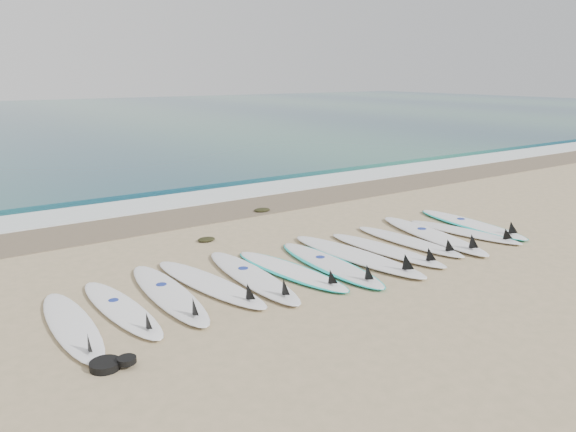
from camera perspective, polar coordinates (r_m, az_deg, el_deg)
ground at (r=9.12m, az=3.42°, el=-4.85°), size 120.00×120.00×0.00m
ocean at (r=39.73m, az=-27.25°, el=8.55°), size 120.00×55.00×0.03m
wet_sand_band at (r=12.47m, az=-8.28°, el=0.34°), size 120.00×1.80×0.01m
foam_band at (r=13.70m, az=-10.91°, el=1.57°), size 120.00×1.40×0.04m
wave_crest at (r=15.05m, az=-13.26°, el=2.71°), size 120.00×1.00×0.10m
surfboard_0 at (r=7.33m, az=-21.03°, el=-10.39°), size 0.56×2.37×0.30m
surfboard_1 at (r=7.62m, az=-16.48°, el=-9.05°), size 0.62×2.35×0.30m
surfboard_2 at (r=7.93m, az=-11.94°, el=-7.75°), size 0.67×2.62×0.33m
surfboard_3 at (r=8.20m, az=-7.82°, el=-6.83°), size 0.90×2.61×0.33m
surfboard_4 at (r=8.40m, az=-3.52°, el=-6.17°), size 0.70×2.68×0.34m
surfboard_5 at (r=8.67m, az=0.37°, el=-5.57°), size 0.89×2.49×0.31m
surfboard_6 at (r=8.96m, az=4.38°, el=-4.90°), size 0.74×2.62×0.33m
surfboard_7 at (r=9.36m, az=7.22°, el=-4.04°), size 0.87×2.94×0.37m
surfboard_8 at (r=9.77m, az=10.15°, el=-3.41°), size 0.77×2.54×0.32m
surfboard_9 at (r=10.34m, az=12.35°, el=-2.52°), size 0.64×2.44×0.31m
surfboard_10 at (r=10.79m, az=14.64°, el=-1.90°), size 1.06×2.95×0.37m
surfboard_11 at (r=11.22m, az=17.67°, el=-1.55°), size 0.87×2.36×0.30m
surfboard_12 at (r=11.84m, az=18.22°, el=-0.78°), size 0.85×2.72×0.34m
seaweed_near at (r=10.40m, az=-8.30°, el=-2.37°), size 0.33×0.26×0.06m
seaweed_far at (r=12.46m, az=-2.65°, el=0.62°), size 0.37×0.29×0.07m
leash_coil at (r=6.34m, az=-17.63°, el=-14.13°), size 0.46×0.36×0.11m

